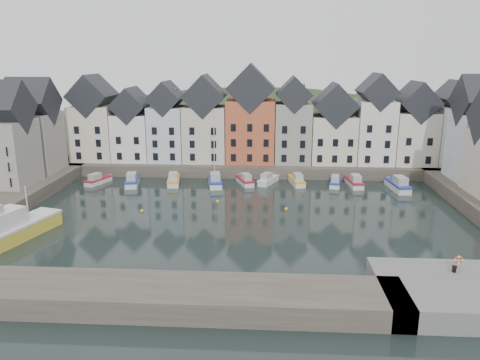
# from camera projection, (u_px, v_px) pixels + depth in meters

# --- Properties ---
(ground) EXTENTS (260.00, 260.00, 0.00)m
(ground) POSITION_uv_depth(u_px,v_px,m) (242.00, 221.00, 60.96)
(ground) COLOR black
(ground) RESTS_ON ground
(far_quay) EXTENTS (90.00, 16.00, 2.00)m
(far_quay) POSITION_uv_depth(u_px,v_px,m) (250.00, 164.00, 89.68)
(far_quay) COLOR #433D34
(far_quay) RESTS_ON ground
(near_wall) EXTENTS (50.00, 6.00, 2.00)m
(near_wall) POSITION_uv_depth(u_px,v_px,m) (111.00, 295.00, 40.05)
(near_wall) COLOR #433D34
(near_wall) RESTS_ON ground
(hillside) EXTENTS (153.60, 70.40, 64.00)m
(hillside) POSITION_uv_depth(u_px,v_px,m) (254.00, 214.00, 119.59)
(hillside) COLOR #213319
(hillside) RESTS_ON ground
(far_terrace) EXTENTS (72.37, 8.16, 17.78)m
(far_terrace) POSITION_uv_depth(u_px,v_px,m) (268.00, 124.00, 85.56)
(far_terrace) COLOR #ECE0C5
(far_terrace) RESTS_ON far_quay
(left_terrace) EXTENTS (7.65, 17.00, 15.69)m
(left_terrace) POSITION_uv_depth(u_px,v_px,m) (19.00, 135.00, 73.85)
(left_terrace) COLOR gray
(left_terrace) RESTS_ON left_quay
(mooring_buoys) EXTENTS (20.50, 5.50, 0.50)m
(mooring_buoys) POSITION_uv_depth(u_px,v_px,m) (216.00, 207.00, 66.31)
(mooring_buoys) COLOR gold
(mooring_buoys) RESTS_ON ground
(boat_a) EXTENTS (3.44, 5.63, 2.07)m
(boat_a) POSITION_uv_depth(u_px,v_px,m) (98.00, 180.00, 78.99)
(boat_a) COLOR silver
(boat_a) RESTS_ON ground
(boat_b) EXTENTS (3.07, 6.60, 2.44)m
(boat_b) POSITION_uv_depth(u_px,v_px,m) (132.00, 181.00, 78.26)
(boat_b) COLOR silver
(boat_b) RESTS_ON ground
(boat_c) EXTENTS (2.78, 6.31, 2.34)m
(boat_c) POSITION_uv_depth(u_px,v_px,m) (174.00, 180.00, 78.77)
(boat_c) COLOR silver
(boat_c) RESTS_ON ground
(boat_d) EXTENTS (3.18, 6.89, 12.68)m
(boat_d) POSITION_uv_depth(u_px,v_px,m) (215.00, 181.00, 77.89)
(boat_d) COLOR silver
(boat_d) RESTS_ON ground
(boat_e) EXTENTS (3.51, 5.75, 2.11)m
(boat_e) POSITION_uv_depth(u_px,v_px,m) (245.00, 180.00, 78.76)
(boat_e) COLOR silver
(boat_e) RESTS_ON ground
(boat_f) EXTENTS (3.78, 5.76, 2.13)m
(boat_f) POSITION_uv_depth(u_px,v_px,m) (268.00, 180.00, 79.14)
(boat_f) COLOR silver
(boat_f) RESTS_ON ground
(boat_g) EXTENTS (2.78, 5.97, 2.21)m
(boat_g) POSITION_uv_depth(u_px,v_px,m) (297.00, 181.00, 78.58)
(boat_g) COLOR silver
(boat_g) RESTS_ON ground
(boat_h) EXTENTS (2.58, 5.55, 2.05)m
(boat_h) POSITION_uv_depth(u_px,v_px,m) (335.00, 182.00, 77.83)
(boat_h) COLOR silver
(boat_h) RESTS_ON ground
(boat_i) EXTENTS (2.39, 6.11, 2.29)m
(boat_i) POSITION_uv_depth(u_px,v_px,m) (354.00, 182.00, 77.57)
(boat_i) COLOR silver
(boat_i) RESTS_ON ground
(boat_j) EXTENTS (2.88, 7.11, 2.66)m
(boat_j) POSITION_uv_depth(u_px,v_px,m) (398.00, 185.00, 75.22)
(boat_j) COLOR silver
(boat_j) RESTS_ON ground
(large_vessel) EXTENTS (6.24, 12.29, 6.17)m
(large_vessel) POSITION_uv_depth(u_px,v_px,m) (13.00, 228.00, 54.33)
(large_vessel) COLOR gold
(large_vessel) RESTS_ON ground
(mooring_bollard) EXTENTS (0.48, 0.48, 0.56)m
(mooring_bollard) POSITION_uv_depth(u_px,v_px,m) (454.00, 269.00, 41.97)
(mooring_bollard) COLOR black
(mooring_bollard) RESTS_ON near_quay
(life_ring_post) EXTENTS (0.80, 0.17, 1.30)m
(life_ring_post) POSITION_uv_depth(u_px,v_px,m) (458.00, 260.00, 42.46)
(life_ring_post) COLOR gray
(life_ring_post) RESTS_ON near_quay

